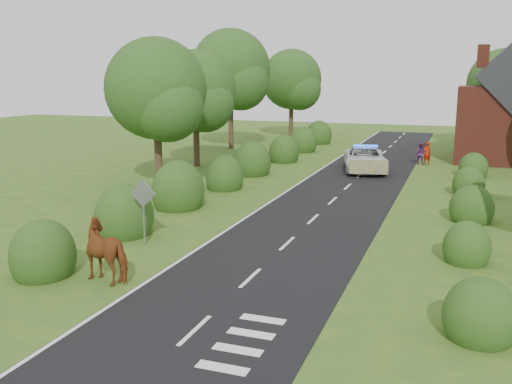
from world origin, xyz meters
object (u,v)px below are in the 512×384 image
at_px(pedestrian_red, 427,153).
at_px(pedestrian_purple, 420,154).
at_px(cow, 110,255).
at_px(police_van, 365,159).
at_px(road_sign, 143,203).

relative_size(pedestrian_red, pedestrian_purple, 1.05).
xyz_separation_m(cow, police_van, (4.12, 23.47, 0.00)).
distance_m(road_sign, cow, 3.74).
bearing_deg(pedestrian_purple, road_sign, 82.31).
relative_size(police_van, pedestrian_purple, 4.00).
height_order(road_sign, pedestrian_purple, road_sign).
height_order(cow, police_van, police_van).
xyz_separation_m(police_van, pedestrian_red, (3.71, 4.33, 0.01)).
bearing_deg(pedestrian_purple, pedestrian_red, -162.06).
bearing_deg(cow, pedestrian_purple, 175.64).
distance_m(road_sign, pedestrian_red, 25.79).
relative_size(cow, police_van, 0.36).
relative_size(cow, pedestrian_purple, 1.45).
height_order(pedestrian_red, pedestrian_purple, pedestrian_red).
height_order(cow, pedestrian_purple, cow).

